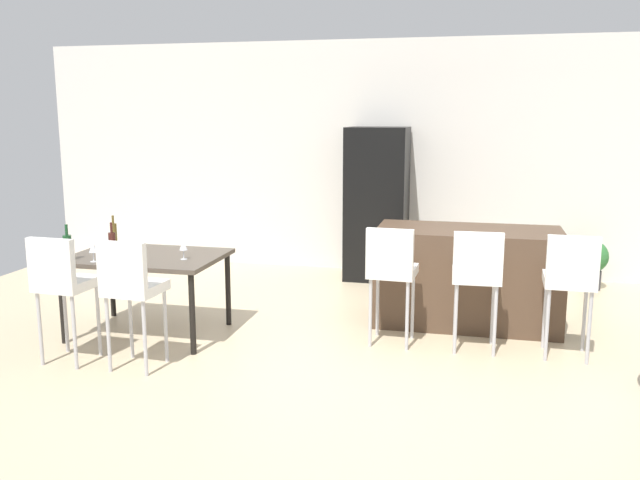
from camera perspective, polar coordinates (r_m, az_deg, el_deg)
The scene contains 16 objects.
ground_plane at distance 5.76m, azimuth 5.14°, elevation -9.58°, with size 10.00×10.00×0.00m, color #C6B28E.
back_wall at distance 8.50m, azimuth 8.30°, elevation 6.94°, with size 10.00×0.12×2.90m, color silver.
kitchen_island at distance 6.57m, azimuth 12.44°, elevation -3.05°, with size 1.73×0.84×0.92m, color #4C3828.
bar_chair_left at distance 5.77m, azimuth 6.13°, elevation -2.32°, with size 0.42×0.42×1.05m.
bar_chair_middle at distance 5.73m, azimuth 13.24°, elevation -2.64°, with size 0.41×0.41×1.05m.
bar_chair_right at distance 5.78m, azimuth 20.58°, elevation -2.93°, with size 0.41×0.41×1.05m.
dining_table at distance 6.25m, azimuth -14.56°, elevation -1.82°, with size 1.35×0.95×0.74m.
dining_chair_near at distance 5.70m, azimuth -21.20°, elevation -3.16°, with size 0.42×0.42×1.05m.
dining_chair_far at distance 5.39m, azimuth -15.86°, elevation -3.62°, with size 0.42×0.42×1.05m.
wine_bottle_end at distance 6.50m, azimuth -17.19°, elevation 0.30°, with size 0.06×0.06×0.33m.
wine_bottle_left at distance 6.19m, azimuth -20.74°, elevation -0.55°, with size 0.07×0.07×0.32m.
wine_bottle_near at distance 6.13m, azimuth -17.31°, elevation -0.39°, with size 0.06×0.06×0.32m.
wine_glass_middle at distance 5.95m, azimuth -11.59°, elevation -0.46°, with size 0.07×0.07×0.17m.
wine_glass_right at distance 6.05m, azimuth -18.81°, elevation -0.62°, with size 0.07×0.07×0.17m.
refrigerator at distance 8.16m, azimuth 4.89°, elevation 3.12°, with size 0.72×0.68×1.84m, color black.
potted_plant at distance 8.27m, azimuth 22.15°, elevation -1.67°, with size 0.37×0.37×0.57m.
Camera 1 is at (0.74, -5.35, 2.00)m, focal length 37.49 mm.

